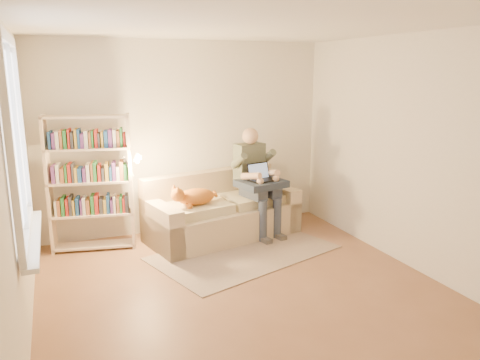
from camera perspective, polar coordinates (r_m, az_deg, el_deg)
name	(u,v)px	position (r m, az deg, el deg)	size (l,w,h in m)	color
floor	(249,295)	(4.83, 1.06, -13.87)	(4.50, 4.50, 0.00)	brown
ceiling	(250,23)	(4.32, 1.22, 18.54)	(4.00, 4.50, 0.02)	white
wall_left	(15,188)	(4.07, -25.76, -0.89)	(0.02, 4.50, 2.60)	silver
wall_right	(417,155)	(5.48, 20.76, 2.91)	(0.02, 4.50, 2.60)	silver
wall_back	(185,138)	(6.49, -6.72, 5.15)	(4.00, 0.02, 2.60)	silver
wall_front	(424,253)	(2.56, 21.52, -8.24)	(4.00, 0.02, 2.60)	silver
window	(22,173)	(4.24, -25.00, 0.77)	(0.12, 1.52, 1.69)	white
sofa	(221,214)	(6.33, -2.29, -4.16)	(2.15, 1.30, 0.85)	beige
person	(255,176)	(6.32, 1.87, 0.55)	(0.51, 0.70, 1.45)	#616955
cat	(193,197)	(5.90, -5.70, -2.02)	(0.70, 0.36, 0.26)	orange
blanket	(261,184)	(6.23, 2.60, -0.44)	(0.59, 0.48, 0.09)	#253042
laptop	(261,176)	(6.22, 2.55, 0.49)	(0.39, 0.33, 0.30)	black
bookshelf	(90,176)	(6.00, -17.78, 0.41)	(1.11, 0.51, 1.69)	beige
rug	(244,253)	(5.84, 0.53, -8.83)	(2.17, 1.28, 0.01)	gray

